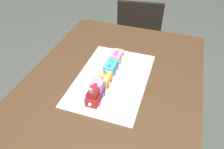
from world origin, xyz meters
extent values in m
cube|color=#4C331E|center=(0.00, 0.00, 0.72)|extent=(1.40, 1.00, 0.03)
cube|color=#4C331E|center=(0.64, -0.44, 0.35)|extent=(0.07, 0.07, 0.71)
cube|color=#4C331E|center=(0.64, 0.44, 0.35)|extent=(0.07, 0.07, 0.71)
cube|color=black|center=(1.10, 0.07, 0.44)|extent=(0.45, 0.45, 0.04)
cube|color=black|center=(0.92, 0.04, 0.66)|extent=(0.09, 0.40, 0.40)
cube|color=black|center=(1.29, -0.08, 0.21)|extent=(0.04, 0.04, 0.42)
cube|color=black|center=(1.24, 0.26, 0.21)|extent=(0.04, 0.04, 0.42)
cube|color=black|center=(0.96, -0.12, 0.21)|extent=(0.04, 0.04, 0.42)
cube|color=black|center=(0.91, 0.21, 0.21)|extent=(0.04, 0.04, 0.42)
cube|color=silver|center=(0.04, 0.01, 0.74)|extent=(0.60, 0.40, 0.00)
cube|color=maroon|center=(-0.15, 0.04, 0.77)|extent=(0.12, 0.06, 0.05)
cylinder|color=maroon|center=(-0.16, 0.04, 0.81)|extent=(0.08, 0.05, 0.05)
cube|color=#AD84E0|center=(-0.11, 0.04, 0.82)|extent=(0.06, 0.06, 0.04)
cylinder|color=#AD84E0|center=(-0.19, 0.04, 0.84)|extent=(0.02, 0.02, 0.03)
sphere|color=#F4EFCC|center=(-0.22, 0.04, 0.78)|extent=(0.02, 0.02, 0.02)
cylinder|color=red|center=(-0.18, 0.00, 0.76)|extent=(0.02, 0.01, 0.02)
cylinder|color=#4C59D8|center=(-0.11, 0.00, 0.76)|extent=(0.02, 0.01, 0.02)
cylinder|color=red|center=(-0.18, 0.07, 0.76)|extent=(0.02, 0.01, 0.02)
cylinder|color=#4C59D8|center=(-0.11, 0.07, 0.76)|extent=(0.02, 0.01, 0.02)
cube|color=#F4E04C|center=(-0.02, 0.04, 0.77)|extent=(0.10, 0.06, 0.06)
cylinder|color=red|center=(-0.05, 0.00, 0.76)|extent=(0.02, 0.01, 0.02)
cylinder|color=red|center=(0.01, 0.00, 0.76)|extent=(0.02, 0.01, 0.02)
cylinder|color=red|center=(-0.05, 0.07, 0.76)|extent=(0.02, 0.01, 0.02)
cylinder|color=red|center=(0.01, 0.07, 0.76)|extent=(0.02, 0.01, 0.02)
sphere|color=#D84CB2|center=(-0.04, 0.04, 0.81)|extent=(0.02, 0.02, 0.02)
sphere|color=#4C59D8|center=(0.01, 0.04, 0.81)|extent=(0.02, 0.02, 0.02)
sphere|color=yellow|center=(-0.02, 0.04, 0.81)|extent=(0.02, 0.02, 0.02)
cube|color=#38B7C6|center=(0.10, 0.04, 0.77)|extent=(0.10, 0.06, 0.06)
cylinder|color=red|center=(0.07, 0.00, 0.76)|extent=(0.02, 0.01, 0.02)
cylinder|color=red|center=(0.13, 0.00, 0.76)|extent=(0.02, 0.01, 0.02)
cylinder|color=green|center=(0.07, 0.07, 0.76)|extent=(0.02, 0.01, 0.02)
cylinder|color=green|center=(0.13, 0.07, 0.76)|extent=(0.02, 0.01, 0.02)
sphere|color=#4C59D8|center=(0.08, 0.04, 0.81)|extent=(0.02, 0.02, 0.02)
sphere|color=green|center=(0.13, 0.04, 0.81)|extent=(0.02, 0.02, 0.02)
cube|color=pink|center=(0.22, 0.04, 0.77)|extent=(0.10, 0.06, 0.06)
cylinder|color=green|center=(0.19, 0.00, 0.76)|extent=(0.02, 0.01, 0.02)
cylinder|color=yellow|center=(0.25, 0.00, 0.76)|extent=(0.02, 0.01, 0.02)
cylinder|color=#D84CB2|center=(0.19, 0.07, 0.76)|extent=(0.02, 0.01, 0.02)
cylinder|color=#D84CB2|center=(0.25, 0.07, 0.76)|extent=(0.02, 0.01, 0.02)
sphere|color=#D84CB2|center=(0.19, 0.04, 0.81)|extent=(0.02, 0.02, 0.02)
sphere|color=#D84CB2|center=(0.22, 0.04, 0.81)|extent=(0.02, 0.02, 0.02)
sphere|color=yellow|center=(0.24, 0.04, 0.81)|extent=(0.02, 0.02, 0.02)
cylinder|color=#4CA5E5|center=(-0.01, 0.04, 0.84)|extent=(0.01, 0.01, 0.05)
cone|color=yellow|center=(-0.01, 0.04, 0.87)|extent=(0.01, 0.01, 0.01)
camera|label=1|loc=(-0.86, -0.30, 1.58)|focal=34.77mm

